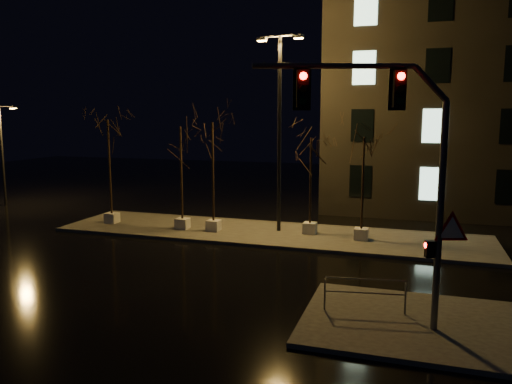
% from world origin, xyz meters
% --- Properties ---
extents(ground, '(90.00, 90.00, 0.00)m').
position_xyz_m(ground, '(0.00, 0.00, 0.00)').
color(ground, black).
rests_on(ground, ground).
extents(median, '(22.00, 5.00, 0.15)m').
position_xyz_m(median, '(0.00, 6.00, 0.07)').
color(median, '#3F3E38').
rests_on(median, ground).
extents(sidewalk_corner, '(7.00, 5.00, 0.15)m').
position_xyz_m(sidewalk_corner, '(7.50, -3.50, 0.07)').
color(sidewalk_corner, '#3F3E38').
rests_on(sidewalk_corner, ground).
extents(tree_0, '(1.80, 1.80, 5.86)m').
position_xyz_m(tree_0, '(-8.95, 5.55, 4.60)').
color(tree_0, silver).
rests_on(tree_0, median).
extents(tree_1, '(1.80, 1.80, 5.51)m').
position_xyz_m(tree_1, '(-4.55, 5.41, 4.33)').
color(tree_1, silver).
rests_on(tree_1, median).
extents(tree_2, '(1.80, 1.80, 5.74)m').
position_xyz_m(tree_2, '(-2.79, 5.46, 4.51)').
color(tree_2, silver).
rests_on(tree_2, median).
extents(tree_3, '(1.80, 1.80, 4.98)m').
position_xyz_m(tree_3, '(2.10, 6.39, 3.93)').
color(tree_3, silver).
rests_on(tree_3, median).
extents(tree_4, '(1.80, 1.80, 5.05)m').
position_xyz_m(tree_4, '(4.72, 5.87, 3.99)').
color(tree_4, silver).
rests_on(tree_4, median).
extents(traffic_signal_mast, '(5.66, 1.98, 7.25)m').
position_xyz_m(traffic_signal_mast, '(6.61, -4.29, 4.91)').
color(traffic_signal_mast, '#57595F').
rests_on(traffic_signal_mast, sidewalk_corner).
extents(streetlight_main, '(2.46, 0.62, 9.85)m').
position_xyz_m(streetlight_main, '(0.43, 6.49, 5.83)').
color(streetlight_main, black).
rests_on(streetlight_main, median).
extents(streetlight_far, '(1.32, 0.42, 6.74)m').
position_xyz_m(streetlight_far, '(-19.41, 8.82, 3.71)').
color(streetlight_far, black).
rests_on(streetlight_far, ground).
extents(guard_rail_a, '(2.42, 0.43, 1.06)m').
position_xyz_m(guard_rail_a, '(5.74, -3.24, 0.84)').
color(guard_rail_a, '#57595F').
rests_on(guard_rail_a, sidewalk_corner).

